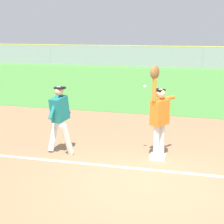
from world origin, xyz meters
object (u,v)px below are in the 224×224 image
object	(u,v)px
runner	(60,115)
parked_car_silver	(110,55)
first_base	(158,157)
fielder	(159,114)
baseball	(145,86)
parked_car_red	(167,56)

from	to	relation	value
runner	parked_car_silver	bearing A→B (deg)	118.21
first_base	runner	xyz separation A→B (m)	(-2.43, -0.30, 0.96)
first_base	runner	bearing A→B (deg)	-173.00
fielder	baseball	distance (m)	0.73
parked_car_silver	fielder	bearing A→B (deg)	-78.09
parked_car_red	runner	bearing A→B (deg)	-84.03
parked_car_red	first_base	bearing A→B (deg)	-78.60
first_base	runner	size ratio (longest dim) A/B	0.22
parked_car_silver	parked_car_red	xyz separation A→B (m)	(5.61, -0.83, 0.00)
runner	baseball	distance (m)	2.23
runner	parked_car_red	size ratio (longest dim) A/B	0.38
parked_car_red	fielder	bearing A→B (deg)	-78.59
fielder	parked_car_red	distance (m)	25.83
baseball	parked_car_silver	distance (m)	27.75
parked_car_silver	parked_car_red	world-z (taller)	same
first_base	baseball	size ratio (longest dim) A/B	5.14
fielder	first_base	bearing A→B (deg)	-18.19
fielder	runner	distance (m)	2.46
first_base	fielder	xyz separation A→B (m)	(0.00, -0.01, 1.08)
parked_car_silver	runner	bearing A→B (deg)	-83.10
runner	parked_car_red	distance (m)	25.92
baseball	fielder	bearing A→B (deg)	-10.29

